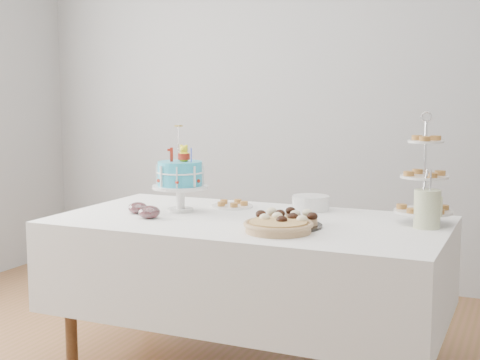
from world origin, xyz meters
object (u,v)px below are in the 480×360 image
at_px(cupcake_tray, 286,219).
at_px(plate_stack, 311,203).
at_px(birthday_cake, 180,188).
at_px(utensil_pitcher, 427,207).
at_px(tiered_stand, 424,177).
at_px(table, 249,264).
at_px(jam_bowl_b, 138,208).
at_px(pie, 278,226).
at_px(jam_bowl_a, 149,212).
at_px(pastry_plate, 232,204).

bearing_deg(cupcake_tray, plate_stack, 94.22).
xyz_separation_m(birthday_cake, utensil_pitcher, (1.26, 0.08, -0.03)).
relative_size(birthday_cake, tiered_stand, 0.85).
height_order(table, tiered_stand, tiered_stand).
bearing_deg(jam_bowl_b, birthday_cake, 39.54).
bearing_deg(pie, birthday_cake, 156.13).
bearing_deg(table, birthday_cake, 172.60).
height_order(birthday_cake, utensil_pitcher, birthday_cake).
bearing_deg(cupcake_tray, tiered_stand, 30.09).
bearing_deg(jam_bowl_a, pie, -4.26).
xyz_separation_m(plate_stack, utensil_pitcher, (0.64, -0.24, 0.06)).
relative_size(cupcake_tray, pie, 1.07).
bearing_deg(plate_stack, birthday_cake, -152.59).
height_order(birthday_cake, plate_stack, birthday_cake).
distance_m(pie, utensil_pitcher, 0.70).
bearing_deg(jam_bowl_b, plate_stack, 30.36).
xyz_separation_m(cupcake_tray, jam_bowl_b, (-0.82, 0.02, -0.01)).
relative_size(tiered_stand, pastry_plate, 2.35).
xyz_separation_m(pie, utensil_pitcher, (0.60, 0.37, 0.07)).
xyz_separation_m(pastry_plate, jam_bowl_b, (-0.37, -0.38, 0.01)).
bearing_deg(utensil_pitcher, pie, -144.37).
height_order(birthday_cake, cupcake_tray, birthday_cake).
distance_m(plate_stack, utensil_pitcher, 0.69).
relative_size(table, tiered_stand, 3.59).
distance_m(cupcake_tray, jam_bowl_a, 0.70).
xyz_separation_m(cupcake_tray, utensil_pitcher, (0.61, 0.23, 0.06)).
xyz_separation_m(pie, tiered_stand, (0.56, 0.47, 0.19)).
xyz_separation_m(table, birthday_cake, (-0.42, 0.05, 0.35)).
height_order(tiered_stand, jam_bowl_a, tiered_stand).
relative_size(table, pastry_plate, 8.44).
distance_m(tiered_stand, plate_stack, 0.65).
bearing_deg(jam_bowl_b, table, 8.56).
bearing_deg(jam_bowl_b, tiered_stand, 12.77).
bearing_deg(jam_bowl_b, utensil_pitcher, 8.71).
distance_m(pastry_plate, utensil_pitcher, 1.08).
bearing_deg(tiered_stand, plate_stack, 166.57).
height_order(birthday_cake, pastry_plate, birthday_cake).
distance_m(birthday_cake, jam_bowl_b, 0.24).
distance_m(pie, tiered_stand, 0.76).
bearing_deg(pastry_plate, pie, -48.38).
height_order(pie, jam_bowl_a, jam_bowl_a).
bearing_deg(table, jam_bowl_b, -171.44).
bearing_deg(birthday_cake, table, -28.52).
bearing_deg(birthday_cake, jam_bowl_b, -161.57).
distance_m(table, pastry_plate, 0.44).
bearing_deg(pastry_plate, utensil_pitcher, -8.44).
relative_size(cupcake_tray, plate_stack, 1.70).
bearing_deg(table, pie, -44.22).
distance_m(pastry_plate, jam_bowl_a, 0.53).
bearing_deg(table, cupcake_tray, -23.98).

